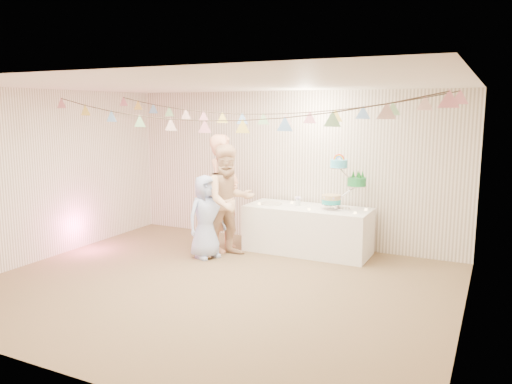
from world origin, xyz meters
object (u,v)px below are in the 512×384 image
at_px(table, 308,230).
at_px(person_adult_a, 224,193).
at_px(cake_stand, 343,184).
at_px(person_adult_b, 229,201).
at_px(person_child, 206,217).

xyz_separation_m(table, person_adult_a, (-1.28, -0.47, 0.58)).
bearing_deg(person_adult_a, table, -72.69).
bearing_deg(cake_stand, person_adult_b, -153.59).
bearing_deg(person_adult_b, person_child, 163.84).
bearing_deg(person_adult_a, person_child, 172.55).
distance_m(person_adult_a, person_child, 0.58).
bearing_deg(person_adult_b, person_adult_a, 77.22).
xyz_separation_m(cake_stand, person_adult_b, (-1.59, -0.79, -0.27)).
bearing_deg(person_child, table, -29.45).
height_order(table, person_adult_a, person_adult_a).
bearing_deg(cake_stand, person_child, -151.44).
relative_size(table, person_adult_b, 1.13).
bearing_deg(table, person_adult_b, -144.56).
relative_size(table, person_child, 1.53).
distance_m(person_adult_b, person_child, 0.43).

